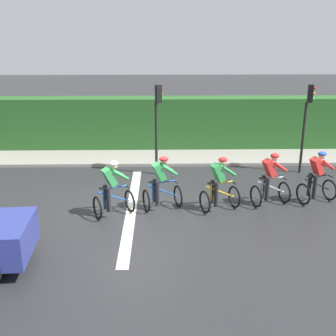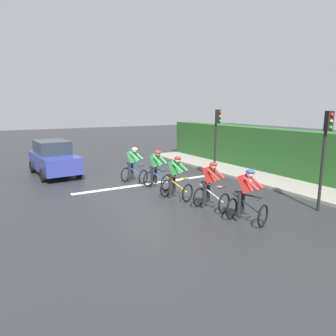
{
  "view_description": "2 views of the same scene",
  "coord_description": "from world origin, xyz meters",
  "px_view_note": "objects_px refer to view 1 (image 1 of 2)",
  "views": [
    {
      "loc": [
        11.89,
        0.85,
        5.22
      ],
      "look_at": [
        -0.12,
        1.08,
        1.25
      ],
      "focal_mm": 44.92,
      "sensor_mm": 36.0,
      "label": 1
    },
    {
      "loc": [
        6.18,
        12.25,
        3.46
      ],
      "look_at": [
        0.34,
        2.29,
        1.17
      ],
      "focal_mm": 33.02,
      "sensor_mm": 36.0,
      "label": 2
    }
  ],
  "objects_px": {
    "cyclist_lead": "(317,178)",
    "cyclist_mid": "(219,185)",
    "traffic_light_near_crossing": "(158,116)",
    "cyclist_second": "(270,181)",
    "cyclist_trailing": "(112,190)",
    "cyclist_fourth": "(161,184)",
    "traffic_light_far_junction": "(307,115)"
  },
  "relations": [
    {
      "from": "cyclist_mid",
      "to": "traffic_light_far_junction",
      "type": "xyz_separation_m",
      "value": [
        -3.45,
        3.65,
        1.43
      ]
    },
    {
      "from": "cyclist_fourth",
      "to": "cyclist_trailing",
      "type": "xyz_separation_m",
      "value": [
        0.44,
        -1.42,
        0.0
      ]
    },
    {
      "from": "cyclist_mid",
      "to": "traffic_light_near_crossing",
      "type": "xyz_separation_m",
      "value": [
        -3.42,
        -1.84,
        1.43
      ]
    },
    {
      "from": "cyclist_mid",
      "to": "cyclist_second",
      "type": "bearing_deg",
      "value": 103.24
    },
    {
      "from": "cyclist_second",
      "to": "cyclist_mid",
      "type": "relative_size",
      "value": 1.0
    },
    {
      "from": "traffic_light_near_crossing",
      "to": "cyclist_lead",
      "type": "bearing_deg",
      "value": 60.06
    },
    {
      "from": "cyclist_second",
      "to": "cyclist_mid",
      "type": "xyz_separation_m",
      "value": [
        0.38,
        -1.63,
        0.0
      ]
    },
    {
      "from": "cyclist_fourth",
      "to": "traffic_light_far_junction",
      "type": "distance_m",
      "value": 6.49
    },
    {
      "from": "cyclist_lead",
      "to": "cyclist_fourth",
      "type": "bearing_deg",
      "value": -84.87
    },
    {
      "from": "traffic_light_near_crossing",
      "to": "cyclist_mid",
      "type": "bearing_deg",
      "value": 28.31
    },
    {
      "from": "cyclist_second",
      "to": "traffic_light_near_crossing",
      "type": "height_order",
      "value": "traffic_light_near_crossing"
    },
    {
      "from": "cyclist_fourth",
      "to": "traffic_light_far_junction",
      "type": "bearing_deg",
      "value": 121.79
    },
    {
      "from": "cyclist_trailing",
      "to": "traffic_light_far_junction",
      "type": "bearing_deg",
      "value": 119.05
    },
    {
      "from": "traffic_light_near_crossing",
      "to": "cyclist_trailing",
      "type": "bearing_deg",
      "value": -19.29
    },
    {
      "from": "cyclist_mid",
      "to": "traffic_light_far_junction",
      "type": "bearing_deg",
      "value": 133.42
    },
    {
      "from": "cyclist_lead",
      "to": "traffic_light_near_crossing",
      "type": "relative_size",
      "value": 0.5
    },
    {
      "from": "cyclist_trailing",
      "to": "cyclist_fourth",
      "type": "bearing_deg",
      "value": 107.31
    },
    {
      "from": "cyclist_lead",
      "to": "traffic_light_far_junction",
      "type": "bearing_deg",
      "value": 170.11
    },
    {
      "from": "cyclist_lead",
      "to": "cyclist_mid",
      "type": "height_order",
      "value": "same"
    },
    {
      "from": "cyclist_lead",
      "to": "traffic_light_far_junction",
      "type": "xyz_separation_m",
      "value": [
        -2.9,
        0.51,
        1.43
      ]
    },
    {
      "from": "traffic_light_far_junction",
      "to": "traffic_light_near_crossing",
      "type": "bearing_deg",
      "value": -89.72
    },
    {
      "from": "cyclist_trailing",
      "to": "traffic_light_near_crossing",
      "type": "bearing_deg",
      "value": 160.71
    },
    {
      "from": "cyclist_trailing",
      "to": "traffic_light_near_crossing",
      "type": "height_order",
      "value": "traffic_light_near_crossing"
    },
    {
      "from": "traffic_light_near_crossing",
      "to": "traffic_light_far_junction",
      "type": "xyz_separation_m",
      "value": [
        -0.03,
        5.49,
        0.0
      ]
    },
    {
      "from": "cyclist_fourth",
      "to": "cyclist_mid",
      "type": "bearing_deg",
      "value": 86.23
    },
    {
      "from": "cyclist_second",
      "to": "cyclist_fourth",
      "type": "relative_size",
      "value": 1.0
    },
    {
      "from": "cyclist_lead",
      "to": "traffic_light_near_crossing",
      "type": "height_order",
      "value": "traffic_light_near_crossing"
    },
    {
      "from": "traffic_light_near_crossing",
      "to": "traffic_light_far_junction",
      "type": "bearing_deg",
      "value": 90.28
    },
    {
      "from": "cyclist_trailing",
      "to": "traffic_light_near_crossing",
      "type": "relative_size",
      "value": 0.5
    },
    {
      "from": "cyclist_mid",
      "to": "traffic_light_near_crossing",
      "type": "height_order",
      "value": "traffic_light_near_crossing"
    },
    {
      "from": "cyclist_lead",
      "to": "cyclist_trailing",
      "type": "relative_size",
      "value": 1.0
    },
    {
      "from": "cyclist_second",
      "to": "cyclist_trailing",
      "type": "relative_size",
      "value": 1.0
    }
  ]
}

